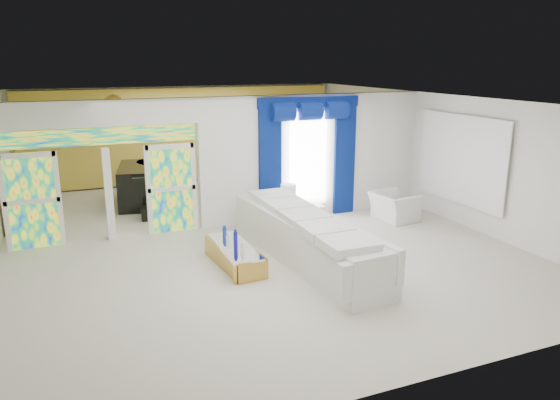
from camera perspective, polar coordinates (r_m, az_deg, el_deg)
name	(u,v)px	position (r m, az deg, el deg)	size (l,w,h in m)	color
floor	(247,236)	(11.80, -3.58, -3.92)	(12.00, 12.00, 0.00)	#B7AF9E
dividing_wall	(315,156)	(13.12, 3.81, 4.78)	(5.70, 0.18, 3.00)	white
dividing_header	(98,113)	(11.65, -19.01, 8.81)	(4.30, 0.18, 0.55)	white
stained_panel_left	(32,201)	(11.94, -25.13, -0.11)	(0.95, 0.04, 2.00)	#994C3F
stained_panel_right	(172,189)	(12.11, -11.60, 1.22)	(0.95, 0.04, 2.00)	#994C3F
stained_transom	(100,136)	(11.71, -18.82, 6.50)	(4.00, 0.05, 0.35)	#994C3F
window_pane	(308,159)	(12.93, 3.01, 4.42)	(1.00, 0.02, 2.30)	white
blue_drape_left	(270,164)	(12.53, -1.08, 3.86)	(0.55, 0.10, 2.80)	#031348
blue_drape_right	(344,159)	(13.37, 6.95, 4.46)	(0.55, 0.10, 2.80)	#031348
blue_pelmet	(309,102)	(12.73, 3.15, 10.47)	(2.60, 0.12, 0.25)	#031348
wall_mirror	(461,160)	(13.01, 18.94, 4.14)	(0.04, 2.70, 1.90)	white
gold_curtains	(185,135)	(17.02, -10.19, 6.91)	(9.70, 0.12, 2.90)	gold
white_sofa	(306,240)	(10.23, 2.81, -4.35)	(0.97, 4.53, 0.86)	silver
coffee_table	(235,256)	(10.12, -4.91, -6.06)	(0.58, 1.74, 0.39)	#B38C38
console_table	(300,215)	(12.68, 2.13, -1.63)	(1.17, 0.37, 0.39)	silver
table_lamp	(288,197)	(12.43, 0.90, 0.37)	(0.36, 0.36, 0.58)	white
armchair	(394,207)	(13.15, 12.19, -0.72)	(1.03, 0.90, 0.67)	silver
grand_piano	(150,184)	(14.77, -13.82, 1.64)	(1.57, 2.06, 1.04)	black
piano_bench	(162,212)	(13.33, -12.64, -1.32)	(0.95, 0.37, 0.32)	black
tv_console	(20,217)	(13.24, -26.23, -1.62)	(0.53, 0.48, 0.77)	#A78553
chandelier	(114,107)	(14.09, -17.42, 9.55)	(0.60, 0.60, 0.60)	gold
decanters	(233,240)	(10.13, -5.07, -4.29)	(0.18, 1.03, 0.28)	navy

